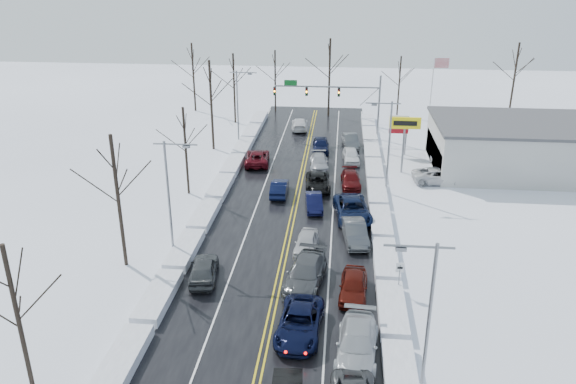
# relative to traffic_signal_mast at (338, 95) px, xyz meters

# --- Properties ---
(ground) EXTENTS (160.00, 160.00, 0.00)m
(ground) POSITION_rel_traffic_signal_mast_xyz_m (-3.45, -27.99, -5.48)
(ground) COLOR white
(ground) RESTS_ON ground
(road_surface) EXTENTS (14.00, 84.00, 0.01)m
(road_surface) POSITION_rel_traffic_signal_mast_xyz_m (-3.45, -25.99, -5.47)
(road_surface) COLOR black
(road_surface) RESTS_ON ground
(snow_bank_left) EXTENTS (1.74, 72.00, 0.70)m
(snow_bank_left) POSITION_rel_traffic_signal_mast_xyz_m (-11.05, -25.99, -5.48)
(snow_bank_left) COLOR silver
(snow_bank_left) RESTS_ON ground
(snow_bank_right) EXTENTS (1.74, 72.00, 0.70)m
(snow_bank_right) POSITION_rel_traffic_signal_mast_xyz_m (4.15, -25.99, -5.48)
(snow_bank_right) COLOR silver
(snow_bank_right) RESTS_ON ground
(traffic_signal_mast) EXTENTS (13.28, 0.39, 8.00)m
(traffic_signal_mast) POSITION_rel_traffic_signal_mast_xyz_m (0.00, 0.00, 0.00)
(traffic_signal_mast) COLOR slate
(traffic_signal_mast) RESTS_ON ground
(tires_plus_sign) EXTENTS (3.20, 0.34, 6.00)m
(tires_plus_sign) POSITION_rel_traffic_signal_mast_xyz_m (7.05, -12.00, -0.49)
(tires_plus_sign) COLOR slate
(tires_plus_sign) RESTS_ON ground
(used_vehicles_sign) EXTENTS (2.20, 0.22, 4.65)m
(used_vehicles_sign) POSITION_rel_traffic_signal_mast_xyz_m (7.05, -5.99, -2.16)
(used_vehicles_sign) COLOR slate
(used_vehicles_sign) RESTS_ON ground
(speed_limit_sign) EXTENTS (0.55, 0.09, 2.35)m
(speed_limit_sign) POSITION_rel_traffic_signal_mast_xyz_m (4.75, -35.99, -3.84)
(speed_limit_sign) COLOR slate
(speed_limit_sign) RESTS_ON ground
(flagpole) EXTENTS (1.87, 1.20, 10.00)m
(flagpole) POSITION_rel_traffic_signal_mast_xyz_m (11.72, 2.01, 0.45)
(flagpole) COLOR silver
(flagpole) RESTS_ON ground
(dealership_building) EXTENTS (20.40, 12.40, 5.30)m
(dealership_building) POSITION_rel_traffic_signal_mast_xyz_m (20.53, -9.99, -2.82)
(dealership_building) COLOR #B1B1AC
(dealership_building) RESTS_ON ground
(streetlight_se) EXTENTS (3.20, 0.25, 9.00)m
(streetlight_se) POSITION_rel_traffic_signal_mast_xyz_m (4.85, -45.99, -0.17)
(streetlight_se) COLOR slate
(streetlight_se) RESTS_ON ground
(streetlight_ne) EXTENTS (3.20, 0.25, 9.00)m
(streetlight_ne) POSITION_rel_traffic_signal_mast_xyz_m (4.85, -17.99, -0.17)
(streetlight_ne) COLOR slate
(streetlight_ne) RESTS_ON ground
(streetlight_sw) EXTENTS (3.20, 0.25, 9.00)m
(streetlight_sw) POSITION_rel_traffic_signal_mast_xyz_m (-11.74, -31.99, -0.17)
(streetlight_sw) COLOR slate
(streetlight_sw) RESTS_ON ground
(streetlight_nw) EXTENTS (3.20, 0.25, 9.00)m
(streetlight_nw) POSITION_rel_traffic_signal_mast_xyz_m (-11.74, -3.99, -0.17)
(streetlight_nw) COLOR slate
(streetlight_nw) RESTS_ON ground
(tree_left_a) EXTENTS (3.60, 3.60, 9.00)m
(tree_left_a) POSITION_rel_traffic_signal_mast_xyz_m (-14.45, -47.99, 0.81)
(tree_left_a) COLOR #2D231C
(tree_left_a) RESTS_ON ground
(tree_left_b) EXTENTS (4.00, 4.00, 10.00)m
(tree_left_b) POSITION_rel_traffic_signal_mast_xyz_m (-14.95, -33.99, 1.51)
(tree_left_b) COLOR #2D231C
(tree_left_b) RESTS_ON ground
(tree_left_c) EXTENTS (3.40, 3.40, 8.50)m
(tree_left_c) POSITION_rel_traffic_signal_mast_xyz_m (-13.95, -19.99, 0.46)
(tree_left_c) COLOR #2D231C
(tree_left_c) RESTS_ON ground
(tree_left_d) EXTENTS (4.20, 4.20, 10.50)m
(tree_left_d) POSITION_rel_traffic_signal_mast_xyz_m (-14.65, -5.99, 1.86)
(tree_left_d) COLOR #2D231C
(tree_left_d) RESTS_ON ground
(tree_left_e) EXTENTS (3.80, 3.80, 9.50)m
(tree_left_e) POSITION_rel_traffic_signal_mast_xyz_m (-14.25, 6.01, 1.16)
(tree_left_e) COLOR #2D231C
(tree_left_e) RESTS_ON ground
(tree_far_a) EXTENTS (4.00, 4.00, 10.00)m
(tree_far_a) POSITION_rel_traffic_signal_mast_xyz_m (-21.45, 12.01, 1.51)
(tree_far_a) COLOR #2D231C
(tree_far_a) RESTS_ON ground
(tree_far_b) EXTENTS (3.60, 3.60, 9.00)m
(tree_far_b) POSITION_rel_traffic_signal_mast_xyz_m (-9.45, 13.01, 0.81)
(tree_far_b) COLOR #2D231C
(tree_far_b) RESTS_ON ground
(tree_far_c) EXTENTS (4.40, 4.40, 11.00)m
(tree_far_c) POSITION_rel_traffic_signal_mast_xyz_m (-1.45, 11.01, 2.21)
(tree_far_c) COLOR #2D231C
(tree_far_c) RESTS_ON ground
(tree_far_d) EXTENTS (3.40, 3.40, 8.50)m
(tree_far_d) POSITION_rel_traffic_signal_mast_xyz_m (8.55, 12.51, 0.46)
(tree_far_d) COLOR #2D231C
(tree_far_d) RESTS_ON ground
(tree_far_e) EXTENTS (4.20, 4.20, 10.50)m
(tree_far_e) POSITION_rel_traffic_signal_mast_xyz_m (24.55, 13.01, 1.86)
(tree_far_e) COLOR #2D231C
(tree_far_e) RESTS_ON ground
(queued_car_2) EXTENTS (2.90, 5.71, 1.55)m
(queued_car_2) POSITION_rel_traffic_signal_mast_xyz_m (-1.52, -41.04, -5.48)
(queued_car_2) COLOR black
(queued_car_2) RESTS_ON ground
(queued_car_3) EXTENTS (3.17, 6.16, 1.71)m
(queued_car_3) POSITION_rel_traffic_signal_mast_xyz_m (-1.55, -35.42, -5.48)
(queued_car_3) COLOR #44474A
(queued_car_3) RESTS_ON ground
(queued_car_4) EXTENTS (1.99, 4.24, 1.40)m
(queued_car_4) POSITION_rel_traffic_signal_mast_xyz_m (-1.83, -30.50, -5.48)
(queued_car_4) COLOR silver
(queued_car_4) RESTS_ON ground
(queued_car_5) EXTENTS (1.93, 4.26, 1.35)m
(queued_car_5) POSITION_rel_traffic_signal_mast_xyz_m (-1.68, -22.57, -5.48)
(queued_car_5) COLOR black
(queued_car_5) RESTS_ON ground
(queued_car_6) EXTENTS (2.76, 5.32, 1.43)m
(queued_car_6) POSITION_rel_traffic_signal_mast_xyz_m (-1.58, -17.70, -5.48)
(queued_car_6) COLOR black
(queued_car_6) RESTS_ON ground
(queued_car_7) EXTENTS (2.26, 4.89, 1.38)m
(queued_car_7) POSITION_rel_traffic_signal_mast_xyz_m (-1.75, -11.57, -5.48)
(queued_car_7) COLOR #9EA0A5
(queued_car_7) RESTS_ON ground
(queued_car_8) EXTENTS (2.12, 4.82, 1.61)m
(queued_car_8) POSITION_rel_traffic_signal_mast_xyz_m (-1.82, -5.85, -5.48)
(queued_car_8) COLOR black
(queued_car_8) RESTS_ON ground
(queued_car_11) EXTENTS (2.71, 5.80, 1.64)m
(queued_car_11) POSITION_rel_traffic_signal_mast_xyz_m (1.88, -42.77, -5.48)
(queued_car_11) COLOR #A3A7AB
(queued_car_11) RESTS_ON ground
(queued_car_12) EXTENTS (2.10, 4.64, 1.54)m
(queued_car_12) POSITION_rel_traffic_signal_mast_xyz_m (1.73, -36.56, -5.48)
(queued_car_12) COLOR #450F09
(queued_car_12) RESTS_ON ground
(queued_car_13) EXTENTS (2.31, 5.03, 1.60)m
(queued_car_13) POSITION_rel_traffic_signal_mast_xyz_m (1.93, -28.61, -5.48)
(queued_car_13) COLOR #434649
(queued_car_13) RESTS_ON ground
(queued_car_14) EXTENTS (3.65, 6.52, 1.72)m
(queued_car_14) POSITION_rel_traffic_signal_mast_xyz_m (1.75, -24.26, -5.48)
(queued_car_14) COLOR black
(queued_car_14) RESTS_ON ground
(queued_car_15) EXTENTS (2.16, 4.70, 1.33)m
(queued_car_15) POSITION_rel_traffic_signal_mast_xyz_m (1.65, -16.46, -5.48)
(queued_car_15) COLOR #44090A
(queued_car_15) RESTS_ON ground
(queued_car_16) EXTENTS (2.11, 4.47, 1.48)m
(queued_car_16) POSITION_rel_traffic_signal_mast_xyz_m (1.72, -9.21, -5.48)
(queued_car_16) COLOR white
(queued_car_16) RESTS_ON ground
(queued_car_17) EXTENTS (2.25, 4.90, 1.56)m
(queued_car_17) POSITION_rel_traffic_signal_mast_xyz_m (1.69, -3.68, -5.48)
(queued_car_17) COLOR #44474A
(queued_car_17) RESTS_ON ground
(oncoming_car_0) EXTENTS (1.61, 4.41, 1.44)m
(oncoming_car_0) POSITION_rel_traffic_signal_mast_xyz_m (-5.16, -19.50, -5.48)
(oncoming_car_0) COLOR black
(oncoming_car_0) RESTS_ON ground
(oncoming_car_1) EXTENTS (3.02, 5.68, 1.52)m
(oncoming_car_1) POSITION_rel_traffic_signal_mast_xyz_m (-8.61, -10.85, -5.48)
(oncoming_car_1) COLOR #550B14
(oncoming_car_1) RESTS_ON ground
(oncoming_car_2) EXTENTS (2.45, 5.25, 1.48)m
(oncoming_car_2) POSITION_rel_traffic_signal_mast_xyz_m (-5.05, 3.42, -5.48)
(oncoming_car_2) COLOR white
(oncoming_car_2) RESTS_ON ground
(oncoming_car_3) EXTENTS (2.47, 4.85, 1.58)m
(oncoming_car_3) POSITION_rel_traffic_signal_mast_xyz_m (-8.71, -35.42, -5.48)
(oncoming_car_3) COLOR #383A3C
(oncoming_car_3) RESTS_ON ground
(parked_car_0) EXTENTS (5.67, 2.90, 1.53)m
(parked_car_0) POSITION_rel_traffic_signal_mast_xyz_m (10.60, -14.81, -5.48)
(parked_car_0) COLOR silver
(parked_car_0) RESTS_ON ground
(parked_car_1) EXTENTS (2.60, 5.38, 1.51)m
(parked_car_1) POSITION_rel_traffic_signal_mast_xyz_m (13.67, -12.55, -5.48)
(parked_car_1) COLOR #A9ACB1
(parked_car_1) RESTS_ON ground
(parked_car_2) EXTENTS (2.26, 4.97, 1.65)m
(parked_car_2) POSITION_rel_traffic_signal_mast_xyz_m (11.54, -7.43, -5.48)
(parked_car_2) COLOR silver
(parked_car_2) RESTS_ON ground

